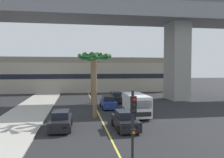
# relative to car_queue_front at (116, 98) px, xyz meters

# --- Properties ---
(sidewalk_left) EXTENTS (4.80, 80.00, 0.15)m
(sidewalk_left) POSITION_rel_car_queue_front_xyz_m (-11.40, -15.78, -0.65)
(sidewalk_left) COLOR #ADA89E
(sidewalk_left) RESTS_ON ground
(lane_stripe_center) EXTENTS (0.14, 56.00, 0.01)m
(lane_stripe_center) POSITION_rel_car_queue_front_xyz_m (-3.40, -7.78, -0.72)
(lane_stripe_center) COLOR #DBCC4C
(lane_stripe_center) RESTS_ON ground
(bridge_overpass) EXTENTS (69.68, 8.00, 16.84)m
(bridge_overpass) POSITION_rel_car_queue_front_xyz_m (-2.06, 1.79, 12.56)
(bridge_overpass) COLOR gray
(bridge_overpass) RESTS_ON ground
(pier_building_backdrop) EXTENTS (38.63, 8.04, 7.53)m
(pier_building_backdrop) POSITION_rel_car_queue_front_xyz_m (-3.40, 18.02, 2.98)
(pier_building_backdrop) COLOR #BCB29E
(pier_building_backdrop) RESTS_ON ground
(car_queue_front) EXTENTS (1.93, 4.15, 1.56)m
(car_queue_front) POSITION_rel_car_queue_front_xyz_m (0.00, 0.00, 0.00)
(car_queue_front) COLOR black
(car_queue_front) RESTS_ON ground
(car_queue_second) EXTENTS (1.92, 4.14, 1.56)m
(car_queue_second) POSITION_rel_car_queue_front_xyz_m (-1.80, -14.84, 0.00)
(car_queue_second) COLOR black
(car_queue_second) RESTS_ON ground
(car_queue_third) EXTENTS (1.91, 4.14, 1.56)m
(car_queue_third) POSITION_rel_car_queue_front_xyz_m (-7.22, -13.99, 0.00)
(car_queue_third) COLOR black
(car_queue_third) RESTS_ON ground
(car_queue_fourth) EXTENTS (1.86, 4.11, 1.56)m
(car_queue_fourth) POSITION_rel_car_queue_front_xyz_m (-1.80, -4.69, 0.00)
(car_queue_fourth) COLOR navy
(car_queue_fourth) RESTS_ON ground
(delivery_van) EXTENTS (2.20, 5.27, 2.36)m
(delivery_van) POSITION_rel_car_queue_front_xyz_m (0.47, -10.01, 0.57)
(delivery_van) COLOR white
(delivery_van) RESTS_ON ground
(traffic_light_median_near) EXTENTS (0.24, 0.37, 4.20)m
(traffic_light_median_near) POSITION_rel_car_queue_front_xyz_m (-3.44, -23.92, 1.99)
(traffic_light_median_near) COLOR black
(traffic_light_median_near) RESTS_ON ground
(palm_tree_near_median) EXTENTS (3.55, 3.56, 6.79)m
(palm_tree_near_median) POSITION_rel_car_queue_front_xyz_m (-3.99, -10.14, 4.76)
(palm_tree_near_median) COLOR brown
(palm_tree_near_median) RESTS_ON ground
(palm_tree_mid_median) EXTENTS (3.05, 3.02, 7.58)m
(palm_tree_mid_median) POSITION_rel_car_queue_front_xyz_m (-3.57, -0.25, 5.29)
(palm_tree_mid_median) COLOR brown
(palm_tree_mid_median) RESTS_ON ground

